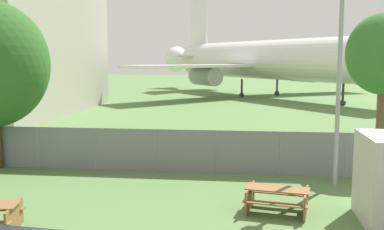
% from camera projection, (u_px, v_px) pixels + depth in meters
% --- Properties ---
extents(perimeter_fence, '(56.07, 0.07, 1.77)m').
position_uv_depth(perimeter_fence, '(216.00, 152.00, 18.20)').
color(perimeter_fence, gray).
rests_on(perimeter_fence, ground).
extents(airplane, '(31.10, 37.98, 13.72)m').
position_uv_depth(airplane, '(267.00, 60.00, 53.65)').
color(airplane, white).
rests_on(airplane, ground).
extents(picnic_bench_near_cabin, '(2.12, 1.73, 0.76)m').
position_uv_depth(picnic_bench_near_cabin, '(277.00, 197.00, 13.61)').
color(picnic_bench_near_cabin, brown).
rests_on(picnic_bench_near_cabin, ground).
extents(tree_left_of_cabin, '(3.24, 3.24, 6.64)m').
position_uv_depth(tree_left_of_cabin, '(384.00, 55.00, 19.49)').
color(tree_left_of_cabin, brown).
rests_on(tree_left_of_cabin, ground).
extents(light_mast, '(0.44, 0.44, 7.41)m').
position_uv_depth(light_mast, '(340.00, 61.00, 16.10)').
color(light_mast, '#99999E').
rests_on(light_mast, ground).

